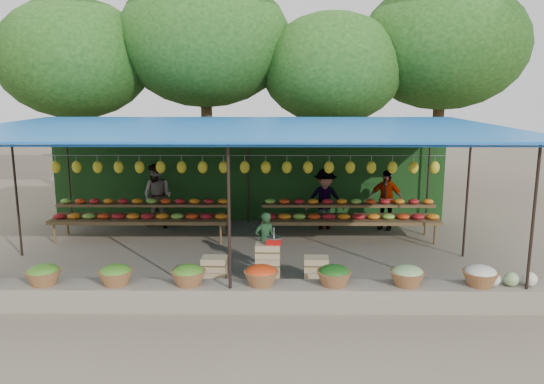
{
  "coord_description": "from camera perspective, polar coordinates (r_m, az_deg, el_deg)",
  "views": [
    {
      "loc": [
        0.74,
        -11.03,
        3.61
      ],
      "look_at": [
        0.66,
        0.2,
        1.38
      ],
      "focal_mm": 35.0,
      "sensor_mm": 36.0,
      "label": 1
    }
  ],
  "objects": [
    {
      "name": "ground",
      "position": [
        11.63,
        -3.27,
        -6.86
      ],
      "size": [
        60.0,
        60.0,
        0.0
      ],
      "primitive_type": "plane",
      "color": "#675D4C",
      "rests_on": "ground"
    },
    {
      "name": "stone_curb",
      "position": [
        8.98,
        -4.42,
        -11.1
      ],
      "size": [
        10.6,
        0.55,
        0.4
      ],
      "primitive_type": "cube",
      "color": "#6F6959",
      "rests_on": "ground"
    },
    {
      "name": "stall_canopy",
      "position": [
        11.16,
        -3.4,
        6.41
      ],
      "size": [
        10.8,
        6.6,
        2.82
      ],
      "color": "black",
      "rests_on": "ground"
    },
    {
      "name": "produce_baskets",
      "position": [
        8.86,
        -5.1,
        -8.91
      ],
      "size": [
        8.98,
        0.58,
        0.34
      ],
      "color": "brown",
      "rests_on": "stone_curb"
    },
    {
      "name": "netting_backdrop",
      "position": [
        14.39,
        -2.53,
        1.79
      ],
      "size": [
        10.6,
        0.06,
        2.5
      ],
      "primitive_type": "cube",
      "color": "#1D4217",
      "rests_on": "ground"
    },
    {
      "name": "tree_row",
      "position": [
        17.15,
        -0.38,
        14.9
      ],
      "size": [
        16.51,
        5.5,
        7.12
      ],
      "color": "#322312",
      "rests_on": "ground"
    },
    {
      "name": "fruit_table_left",
      "position": [
        13.14,
        -13.83,
        -2.3
      ],
      "size": [
        4.21,
        0.95,
        0.93
      ],
      "color": "#4A331D",
      "rests_on": "ground"
    },
    {
      "name": "fruit_table_right",
      "position": [
        12.86,
        8.33,
        -2.38
      ],
      "size": [
        4.21,
        0.95,
        0.93
      ],
      "color": "#4A331D",
      "rests_on": "ground"
    },
    {
      "name": "crate_counter",
      "position": [
        9.95,
        -0.62,
        -8.12
      ],
      "size": [
        2.36,
        0.36,
        0.77
      ],
      "color": "#A17C5C",
      "rests_on": "ground"
    },
    {
      "name": "weighing_scale",
      "position": [
        9.78,
        0.2,
        -5.18
      ],
      "size": [
        0.29,
        0.29,
        0.31
      ],
      "color": "#B7100E",
      "rests_on": "crate_counter"
    },
    {
      "name": "vendor_seated",
      "position": [
        10.67,
        -0.77,
        -5.24
      ],
      "size": [
        0.5,
        0.42,
        1.17
      ],
      "primitive_type": "imported",
      "rotation": [
        0.0,
        0.0,
        3.52
      ],
      "color": "#1A391E",
      "rests_on": "ground"
    },
    {
      "name": "customer_left",
      "position": [
        13.98,
        -12.19,
        -0.46
      ],
      "size": [
        0.98,
        0.87,
        1.68
      ],
      "primitive_type": "imported",
      "rotation": [
        0.0,
        0.0,
        -0.35
      ],
      "color": "slate",
      "rests_on": "ground"
    },
    {
      "name": "customer_mid",
      "position": [
        13.64,
        5.72,
        -0.78
      ],
      "size": [
        1.03,
        0.62,
        1.57
      ],
      "primitive_type": "imported",
      "rotation": [
        0.0,
        0.0,
        0.04
      ],
      "color": "slate",
      "rests_on": "ground"
    },
    {
      "name": "customer_right",
      "position": [
        13.89,
        12.13,
        -0.81
      ],
      "size": [
        0.98,
        0.74,
        1.54
      ],
      "primitive_type": "imported",
      "rotation": [
        0.0,
        0.0,
        -0.47
      ],
      "color": "slate",
      "rests_on": "ground"
    }
  ]
}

